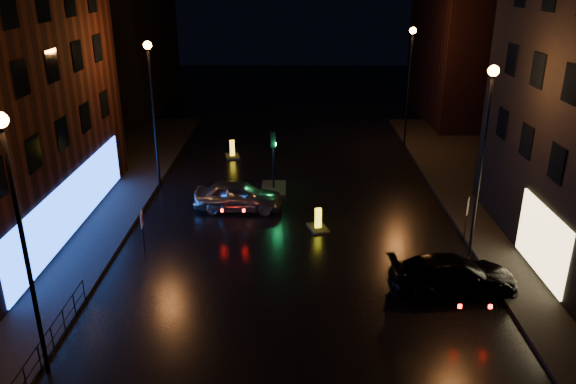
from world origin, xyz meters
name	(u,v)px	position (x,y,z in m)	size (l,w,h in m)	color
ground	(295,335)	(0.00, 0.00, 0.00)	(120.00, 120.00, 0.00)	black
pavement_left	(5,232)	(-14.00, 8.00, 0.07)	(12.00, 44.00, 0.15)	black
building_far_left	(114,29)	(-16.00, 35.00, 7.00)	(8.00, 16.00, 14.00)	black
building_far_right	(473,45)	(15.00, 32.00, 6.00)	(8.00, 14.00, 12.00)	black
street_lamp_lnear	(17,210)	(-7.80, -2.00, 5.56)	(0.44, 0.44, 8.37)	black
street_lamp_lfar	(152,94)	(-7.80, 14.00, 5.56)	(0.44, 0.44, 8.37)	black
street_lamp_rnear	(485,134)	(7.80, 6.00, 5.56)	(0.44, 0.44, 8.37)	black
street_lamp_rfar	(410,70)	(7.80, 22.00, 5.56)	(0.44, 0.44, 8.37)	black
traffic_signal	(274,181)	(-1.20, 14.00, 0.50)	(1.40, 2.40, 3.45)	black
guard_railing	(51,333)	(-8.00, -1.00, 0.74)	(0.05, 6.04, 1.00)	black
silver_hatchback	(238,196)	(-2.96, 11.05, 0.78)	(1.84, 4.58, 1.56)	#97999E
dark_sedan	(453,275)	(6.22, 2.93, 0.73)	(2.05, 5.04, 1.46)	black
bollard_near	(318,225)	(1.15, 8.63, 0.24)	(1.16, 1.44, 1.10)	black
bollard_far	(232,153)	(-4.21, 20.04, 0.26)	(1.16, 1.50, 1.18)	black
road_sign_left	(142,223)	(-6.65, 5.84, 1.56)	(0.11, 0.51, 2.08)	black
road_sign_right	(467,210)	(7.90, 7.24, 1.65)	(0.24, 0.51, 2.21)	black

